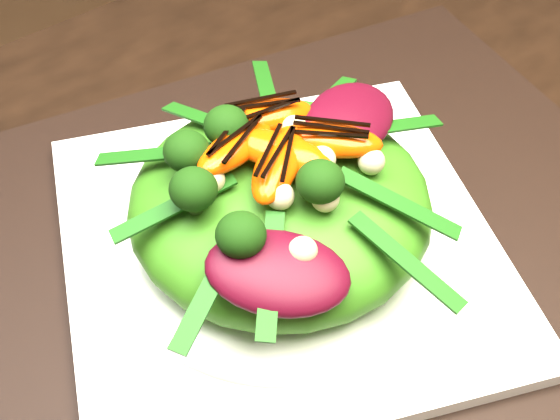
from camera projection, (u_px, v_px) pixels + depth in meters
placemat at (280, 254)px, 0.52m from camera, size 0.64×0.54×0.00m
plate_base at (280, 246)px, 0.52m from camera, size 0.38×0.38×0.01m
salad_bowl at (280, 233)px, 0.51m from camera, size 0.29×0.29×0.02m
lettuce_mound at (280, 203)px, 0.48m from camera, size 0.25×0.25×0.07m
radicchio_leaf at (350, 118)px, 0.49m from camera, size 0.09×0.08×0.02m
orange_segment at (246, 131)px, 0.47m from camera, size 0.07×0.04×0.02m
broccoli_floret at (173, 156)px, 0.45m from camera, size 0.04×0.04×0.04m
macadamia_nut at (369, 187)px, 0.44m from camera, size 0.02×0.02×0.02m
balsamic_drizzle at (245, 120)px, 0.46m from camera, size 0.04×0.01×0.00m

